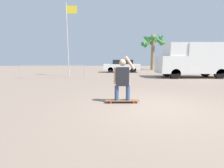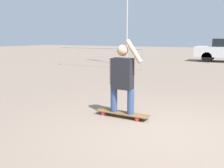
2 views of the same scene
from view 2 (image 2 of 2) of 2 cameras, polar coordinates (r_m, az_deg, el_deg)
name	(u,v)px [view 2 (image 2 of 2)]	position (r m, az deg, el deg)	size (l,w,h in m)	color
ground_plane	(161,133)	(4.44, 11.16, -10.85)	(80.00, 80.00, 0.00)	gray
skateboard	(122,113)	(5.16, 2.31, -6.69)	(1.13, 0.26, 0.09)	brown
person_skateboarder	(122,76)	(4.99, 2.37, 1.91)	(0.71, 0.22, 1.49)	#384C7A
flagpole	(129,0)	(14.97, 3.82, 18.68)	(1.00, 0.12, 6.44)	#B7B7BC
plaza_railing_segment	(99,50)	(13.73, -3.10, 7.67)	(5.20, 0.05, 1.08)	#99999E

